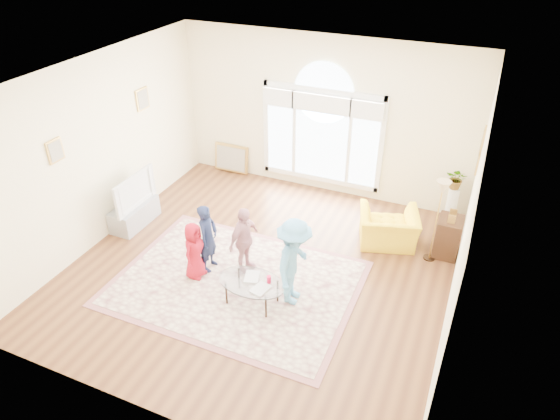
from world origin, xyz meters
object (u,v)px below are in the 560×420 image
at_px(coffee_table, 252,283).
at_px(armchair, 388,228).
at_px(television, 131,190).
at_px(tv_console, 135,214).
at_px(area_rug, 236,283).

bearing_deg(coffee_table, armchair, 59.97).
bearing_deg(coffee_table, television, 162.57).
bearing_deg(television, armchair, 15.47).
height_order(tv_console, television, television).
distance_m(tv_console, armchair, 4.69).
xyz_separation_m(area_rug, coffee_table, (0.44, -0.30, 0.39)).
bearing_deg(tv_console, armchair, 15.45).
distance_m(area_rug, armchair, 2.86).
relative_size(tv_console, armchair, 1.00).
bearing_deg(television, tv_console, 180.00).
relative_size(coffee_table, armchair, 1.09).
xyz_separation_m(television, coffee_table, (2.99, -1.11, -0.34)).
relative_size(television, coffee_table, 1.01).
bearing_deg(television, coffee_table, -20.26).
xyz_separation_m(tv_console, television, (0.01, 0.00, 0.53)).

